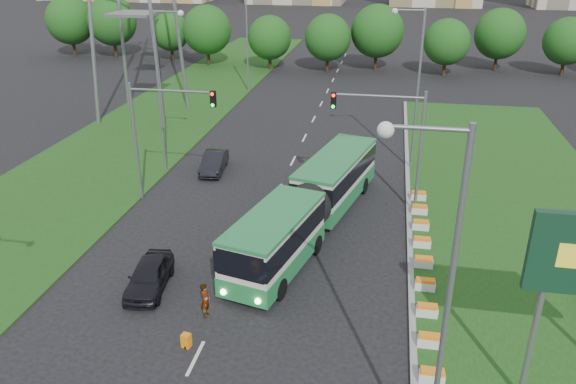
% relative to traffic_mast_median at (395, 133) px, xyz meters
% --- Properties ---
extents(ground, '(360.00, 360.00, 0.00)m').
position_rel_traffic_mast_median_xyz_m(ground, '(-4.78, -10.00, -5.35)').
color(ground, black).
rests_on(ground, ground).
extents(grass_median, '(14.00, 60.00, 0.15)m').
position_rel_traffic_mast_median_xyz_m(grass_median, '(8.22, -2.00, -5.27)').
color(grass_median, '#1B4413').
rests_on(grass_median, ground).
extents(median_kerb, '(0.30, 60.00, 0.18)m').
position_rel_traffic_mast_median_xyz_m(median_kerb, '(1.27, -2.00, -5.26)').
color(median_kerb, gray).
rests_on(median_kerb, ground).
extents(left_verge, '(12.00, 110.00, 0.10)m').
position_rel_traffic_mast_median_xyz_m(left_verge, '(-22.78, 15.00, -5.30)').
color(left_verge, '#1B4413').
rests_on(left_verge, ground).
extents(lane_markings, '(0.20, 100.00, 0.01)m').
position_rel_traffic_mast_median_xyz_m(lane_markings, '(-7.78, 10.00, -5.35)').
color(lane_markings, silver).
rests_on(lane_markings, ground).
extents(flower_planters, '(1.10, 20.30, 0.60)m').
position_rel_traffic_mast_median_xyz_m(flower_planters, '(1.92, -8.10, -4.90)').
color(flower_planters, silver).
rests_on(flower_planters, grass_median).
extents(traffic_mast_median, '(5.76, 0.32, 8.00)m').
position_rel_traffic_mast_median_xyz_m(traffic_mast_median, '(0.00, 0.00, 0.00)').
color(traffic_mast_median, gray).
rests_on(traffic_mast_median, ground).
extents(traffic_mast_left, '(5.76, 0.32, 8.00)m').
position_rel_traffic_mast_median_xyz_m(traffic_mast_left, '(-15.16, -1.00, 0.00)').
color(traffic_mast_left, gray).
rests_on(traffic_mast_left, ground).
extents(street_lamps, '(36.00, 60.00, 12.00)m').
position_rel_traffic_mast_median_xyz_m(street_lamps, '(-7.78, 0.00, 0.65)').
color(street_lamps, gray).
rests_on(street_lamps, ground).
extents(tree_line, '(120.00, 8.00, 9.00)m').
position_rel_traffic_mast_median_xyz_m(tree_line, '(5.22, 45.00, -0.85)').
color(tree_line, '#174C14').
rests_on(tree_line, ground).
extents(articulated_bus, '(2.79, 17.91, 2.95)m').
position_rel_traffic_mast_median_xyz_m(articulated_bus, '(-4.82, -3.65, -3.54)').
color(articulated_bus, beige).
rests_on(articulated_bus, ground).
extents(car_left_near, '(2.31, 4.59, 1.50)m').
position_rel_traffic_mast_median_xyz_m(car_left_near, '(-11.75, -11.37, -4.60)').
color(car_left_near, black).
rests_on(car_left_near, ground).
extents(car_left_far, '(2.01, 4.60, 1.47)m').
position_rel_traffic_mast_median_xyz_m(car_left_far, '(-13.35, 4.70, -4.62)').
color(car_left_far, black).
rests_on(car_left_far, ground).
extents(pedestrian, '(0.43, 0.64, 1.74)m').
position_rel_traffic_mast_median_xyz_m(pedestrian, '(-8.24, -13.08, -4.48)').
color(pedestrian, gray).
rests_on(pedestrian, ground).
extents(shopping_trolley, '(0.38, 0.40, 0.64)m').
position_rel_traffic_mast_median_xyz_m(shopping_trolley, '(-8.40, -15.35, -5.03)').
color(shopping_trolley, orange).
rests_on(shopping_trolley, ground).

